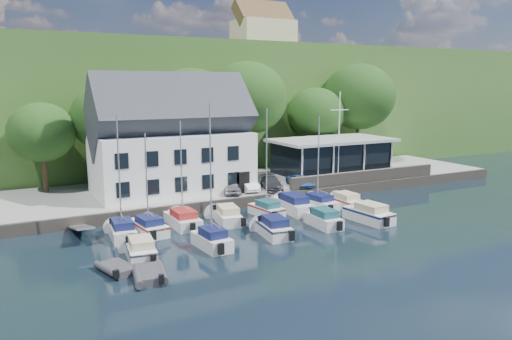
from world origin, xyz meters
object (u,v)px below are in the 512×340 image
(flagpole, at_px, (339,137))
(boat_r1_0, at_px, (119,180))
(harbor_building, at_px, (171,145))
(boat_r1_3, at_px, (227,214))
(car_blue, at_px, (300,180))
(boat_r1_4, at_px, (267,167))
(boat_r1_5, at_px, (292,203))
(car_white, at_px, (248,184))
(boat_r2_4, at_px, (369,212))
(dinghy_1, at_px, (149,273))
(boat_r1_7, at_px, (345,200))
(boat_r2_3, at_px, (323,218))
(boat_r1_2, at_px, (181,173))
(club_pavilion, at_px, (331,157))
(car_dgrey, at_px, (272,183))
(boat_r2_2, at_px, (273,226))
(boat_r2_1, at_px, (211,183))
(boat_r1_1, at_px, (147,179))
(boat_r1_6, at_px, (318,163))
(car_silver, at_px, (230,186))
(boat_r2_0, at_px, (140,248))

(flagpole, bearing_deg, boat_r1_0, -166.18)
(harbor_building, bearing_deg, boat_r1_3, -80.28)
(car_blue, bearing_deg, boat_r1_4, -133.87)
(boat_r1_5, bearing_deg, car_white, 108.41)
(boat_r2_4, distance_m, dinghy_1, 19.42)
(car_blue, distance_m, boat_r1_7, 5.75)
(car_blue, xyz_separation_m, boat_r2_3, (-4.19, -9.83, -0.87))
(boat_r1_2, relative_size, boat_r2_3, 1.64)
(harbor_building, relative_size, club_pavilion, 1.09)
(car_dgrey, distance_m, boat_r1_7, 7.23)
(flagpole, bearing_deg, club_pavilion, 66.48)
(boat_r1_5, xyz_separation_m, dinghy_1, (-15.29, -9.24, -0.42))
(boat_r2_2, bearing_deg, dinghy_1, -151.81)
(boat_r1_4, bearing_deg, club_pavilion, 25.35)
(car_dgrey, bearing_deg, boat_r1_2, -137.86)
(boat_r2_1, bearing_deg, boat_r1_3, 52.07)
(boat_r1_1, bearing_deg, dinghy_1, -112.28)
(boat_r1_2, height_order, dinghy_1, boat_r1_2)
(club_pavilion, distance_m, boat_r1_2, 21.59)
(car_white, relative_size, boat_r2_2, 0.68)
(car_blue, relative_size, boat_r2_4, 0.56)
(flagpole, distance_m, boat_r1_5, 11.19)
(boat_r1_6, bearing_deg, boat_r1_3, 176.20)
(boat_r1_1, xyz_separation_m, boat_r1_6, (15.52, 0.52, -0.05))
(flagpole, bearing_deg, boat_r2_1, -149.61)
(flagpole, bearing_deg, harbor_building, 168.26)
(harbor_building, height_order, car_silver, harbor_building)
(boat_r1_6, height_order, boat_r2_1, boat_r2_1)
(car_white, bearing_deg, boat_r1_4, -90.61)
(boat_r1_0, relative_size, boat_r1_6, 1.03)
(harbor_building, relative_size, boat_r2_1, 1.60)
(boat_r1_2, distance_m, boat_r2_1, 5.94)
(car_dgrey, height_order, car_blue, car_dgrey)
(boat_r2_0, bearing_deg, club_pavilion, 35.81)
(boat_r1_7, bearing_deg, boat_r2_1, -161.90)
(boat_r1_5, relative_size, boat_r2_0, 1.35)
(boat_r2_3, bearing_deg, flagpole, 51.27)
(car_blue, height_order, boat_r1_2, boat_r1_2)
(boat_r1_4, bearing_deg, car_silver, 91.59)
(car_silver, xyz_separation_m, boat_r1_6, (6.21, -5.23, 2.47))
(harbor_building, bearing_deg, boat_r2_0, -115.71)
(car_white, bearing_deg, boat_r1_0, -144.27)
(boat_r1_4, relative_size, boat_r2_3, 1.61)
(flagpole, height_order, boat_r1_7, flagpole)
(car_blue, distance_m, boat_r2_4, 10.38)
(boat_r1_1, distance_m, boat_r1_2, 2.96)
(boat_r1_6, height_order, boat_r2_0, boat_r1_6)
(boat_r1_7, bearing_deg, boat_r2_4, -105.61)
(boat_r2_0, bearing_deg, boat_r2_2, 8.35)
(boat_r1_4, xyz_separation_m, boat_r1_7, (7.76, -0.59, -3.48))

